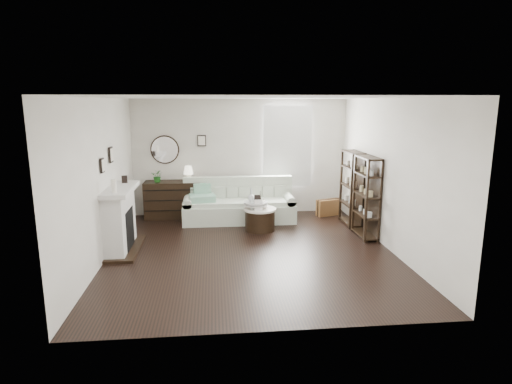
{
  "coord_description": "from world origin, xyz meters",
  "views": [
    {
      "loc": [
        -0.64,
        -7.26,
        2.63
      ],
      "look_at": [
        0.17,
        0.8,
        0.92
      ],
      "focal_mm": 30.0,
      "sensor_mm": 36.0,
      "label": 1
    }
  ],
  "objects": [
    {
      "name": "pedestal_table",
      "position": [
        0.21,
        1.3,
        0.55
      ],
      "size": [
        0.5,
        0.5,
        0.6
      ],
      "rotation": [
        0.0,
        0.0,
        -0.19
      ],
      "color": "silver",
      "rests_on": "ground"
    },
    {
      "name": "sofa",
      "position": [
        -0.09,
        2.08,
        0.32
      ],
      "size": [
        2.47,
        0.86,
        0.96
      ],
      "color": "beige",
      "rests_on": "ground"
    },
    {
      "name": "drum_table",
      "position": [
        0.3,
        1.28,
        0.24
      ],
      "size": [
        0.67,
        0.67,
        0.47
      ],
      "rotation": [
        0.0,
        0.0,
        -0.01
      ],
      "color": "black",
      "rests_on": "ground"
    },
    {
      "name": "bottle_drum",
      "position": [
        0.13,
        1.2,
        0.61
      ],
      "size": [
        0.07,
        0.07,
        0.29
      ],
      "primitive_type": "cylinder",
      "color": "silver",
      "rests_on": "drum_table"
    },
    {
      "name": "fireplace",
      "position": [
        -2.32,
        0.3,
        0.54
      ],
      "size": [
        0.5,
        1.4,
        1.84
      ],
      "color": "silver",
      "rests_on": "ground"
    },
    {
      "name": "quilt",
      "position": [
        -0.9,
        1.95,
        0.56
      ],
      "size": [
        0.61,
        0.52,
        0.14
      ],
      "primitive_type": "cube",
      "rotation": [
        0.0,
        0.0,
        0.13
      ],
      "color": "#268E6C",
      "rests_on": "sofa"
    },
    {
      "name": "suitcase",
      "position": [
        2.03,
        2.3,
        0.19
      ],
      "size": [
        0.61,
        0.36,
        0.38
      ],
      "primitive_type": "cube",
      "rotation": [
        0.0,
        0.0,
        0.32
      ],
      "color": "brown",
      "rests_on": "ground"
    },
    {
      "name": "card_frame_ped",
      "position": [
        0.23,
        1.17,
        0.69
      ],
      "size": [
        0.13,
        0.06,
        0.17
      ],
      "primitive_type": "cube",
      "rotation": [
        -0.21,
        0.0,
        -0.09
      ],
      "color": "black",
      "rests_on": "pedestal_table"
    },
    {
      "name": "potted_plant",
      "position": [
        -1.9,
        2.42,
        0.99
      ],
      "size": [
        0.31,
        0.28,
        0.29
      ],
      "primitive_type": "imported",
      "rotation": [
        0.0,
        0.0,
        -0.28
      ],
      "color": "#1D5F1B",
      "rests_on": "dresser"
    },
    {
      "name": "table_lamp",
      "position": [
        -1.21,
        2.47,
        1.02
      ],
      "size": [
        0.28,
        0.28,
        0.35
      ],
      "primitive_type": null,
      "rotation": [
        0.0,
        0.0,
        -0.34
      ],
      "color": "#F5ECCE",
      "rests_on": "dresser"
    },
    {
      "name": "room",
      "position": [
        0.73,
        2.7,
        1.6
      ],
      "size": [
        5.5,
        5.5,
        5.5
      ],
      "color": "black",
      "rests_on": "ground"
    },
    {
      "name": "flask_ped",
      "position": [
        0.13,
        1.32,
        0.75
      ],
      "size": [
        0.15,
        0.15,
        0.29
      ],
      "primitive_type": null,
      "color": "silver",
      "rests_on": "pedestal_table"
    },
    {
      "name": "shelf_unit_far",
      "position": [
        2.33,
        1.55,
        0.8
      ],
      "size": [
        0.3,
        0.8,
        1.6
      ],
      "color": "black",
      "rests_on": "ground"
    },
    {
      "name": "card_frame_drum",
      "position": [
        0.25,
        1.11,
        0.58
      ],
      "size": [
        0.17,
        0.07,
        0.22
      ],
      "primitive_type": "cube",
      "rotation": [
        -0.21,
        0.0,
        0.03
      ],
      "color": "white",
      "rests_on": "drum_table"
    },
    {
      "name": "eiffel_ped",
      "position": [
        0.31,
        1.33,
        0.7
      ],
      "size": [
        0.12,
        0.12,
        0.2
      ],
      "primitive_type": null,
      "rotation": [
        0.0,
        0.0,
        0.04
      ],
      "color": "black",
      "rests_on": "pedestal_table"
    },
    {
      "name": "dresser",
      "position": [
        -1.58,
        2.47,
        0.42
      ],
      "size": [
        1.27,
        0.54,
        0.85
      ],
      "color": "black",
      "rests_on": "ground"
    },
    {
      "name": "shelf_unit_near",
      "position": [
        2.33,
        0.65,
        0.8
      ],
      "size": [
        0.3,
        0.8,
        1.6
      ],
      "color": "black",
      "rests_on": "ground"
    },
    {
      "name": "eiffel_drum",
      "position": [
        0.37,
        1.32,
        0.55
      ],
      "size": [
        0.12,
        0.12,
        0.17
      ],
      "primitive_type": null,
      "rotation": [
        0.0,
        0.0,
        -0.26
      ],
      "color": "black",
      "rests_on": "drum_table"
    }
  ]
}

